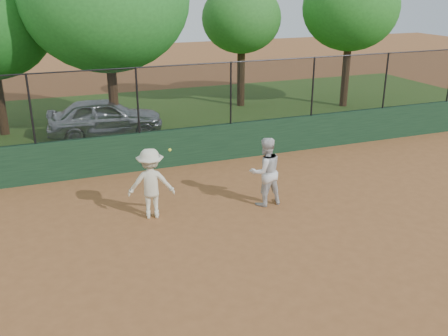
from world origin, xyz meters
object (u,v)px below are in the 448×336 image
object	(u,v)px
tree_3	(242,19)
player_second	(265,172)
tree_4	(351,8)
player_main	(151,183)
parked_car	(105,117)

from	to	relation	value
tree_3	player_second	bearing A→B (deg)	-109.74
tree_3	tree_4	distance (m)	4.91
player_main	tree_3	distance (m)	12.75
player_second	player_main	world-z (taller)	player_main
tree_4	tree_3	bearing A→B (deg)	157.99
player_main	tree_3	world-z (taller)	tree_3
parked_car	player_main	xyz separation A→B (m)	(-0.02, -7.58, 0.16)
player_main	tree_4	xyz separation A→B (m)	(11.30, 8.52, 3.57)
tree_4	player_main	bearing A→B (deg)	-142.97
player_main	tree_4	distance (m)	14.60
player_main	tree_3	size ratio (longest dim) A/B	0.33
parked_car	tree_4	xyz separation A→B (m)	(11.28, 0.95, 3.74)
parked_car	player_second	bearing A→B (deg)	-154.23
parked_car	player_second	world-z (taller)	player_second
player_second	tree_3	world-z (taller)	tree_3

